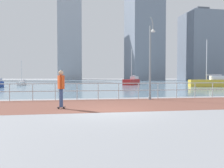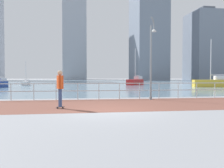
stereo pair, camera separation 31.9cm
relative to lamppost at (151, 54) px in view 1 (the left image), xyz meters
name	(u,v)px [view 1 (the left image)]	position (x,y,z in m)	size (l,w,h in m)	color
ground	(80,84)	(-3.51, 35.30, -3.04)	(220.00, 220.00, 0.00)	gray
brick_paving	(104,104)	(-3.51, -2.37, -3.04)	(28.00, 5.69, 0.01)	brown
harbor_water	(79,82)	(-3.51, 45.48, -3.04)	(180.00, 88.00, 0.00)	#6B899E
waterfront_railing	(98,88)	(-3.51, 0.48, -2.28)	(25.25, 0.06, 1.10)	#B2BCC1
lamppost	(151,54)	(0.00, 0.00, 0.00)	(0.61, 0.70, 5.49)	gray
skateboarder	(61,86)	(-5.74, -3.68, -1.93)	(0.41, 0.55, 1.83)	black
sailboat_yellow	(22,83)	(-13.62, 26.24, -2.64)	(0.95, 2.97, 4.16)	white
sailboat_ivory	(132,81)	(5.47, 26.12, -2.41)	(3.99, 4.59, 6.57)	#B21E1E
sailboat_white	(208,82)	(14.41, 16.33, -2.38)	(5.13, 2.53, 6.92)	gold
tower_slate	(70,40)	(-6.26, 97.39, 15.73)	(10.51, 17.21, 39.20)	#A3A8B2
tower_steel	(199,47)	(45.60, 72.19, 10.51)	(12.59, 13.87, 28.75)	slate
tower_beige	(143,29)	(22.15, 72.90, 16.76)	(11.42, 17.28, 41.26)	slate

